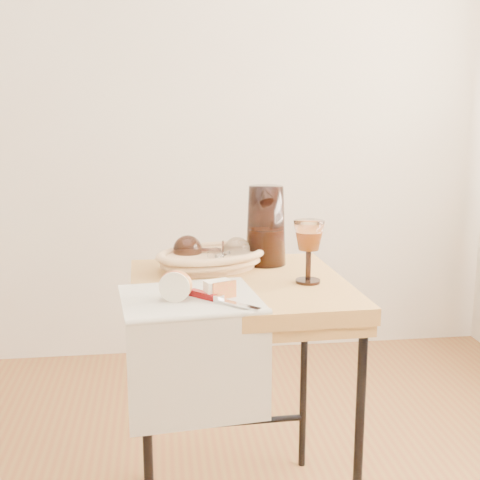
{
  "coord_description": "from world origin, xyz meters",
  "views": [
    {
      "loc": [
        0.14,
        -1.21,
        1.21
      ],
      "look_at": [
        0.35,
        0.41,
        0.87
      ],
      "focal_mm": 46.53,
      "sensor_mm": 36.0,
      "label": 1
    }
  ],
  "objects": [
    {
      "name": "pitcher",
      "position": [
        0.45,
        0.61,
        0.87
      ],
      "size": [
        0.21,
        0.28,
        0.28
      ],
      "primitive_type": null,
      "rotation": [
        0.0,
        0.0,
        0.22
      ],
      "color": "black",
      "rests_on": "side_table"
    },
    {
      "name": "goblet_lying_a",
      "position": [
        0.26,
        0.58,
        0.8
      ],
      "size": [
        0.15,
        0.11,
        0.09
      ],
      "primitive_type": null,
      "rotation": [
        0.0,
        0.0,
        2.99
      ],
      "color": "#44281E",
      "rests_on": "bread_basket"
    },
    {
      "name": "apple_half",
      "position": [
        0.17,
        0.26,
        0.79
      ],
      "size": [
        0.09,
        0.06,
        0.08
      ],
      "primitive_type": "ellipsoid",
      "rotation": [
        0.0,
        0.0,
        -0.21
      ],
      "color": "red",
      "rests_on": "tea_towel"
    },
    {
      "name": "bread_basket",
      "position": [
        0.29,
        0.57,
        0.78
      ],
      "size": [
        0.36,
        0.31,
        0.06
      ],
      "primitive_type": null,
      "rotation": [
        0.0,
        0.0,
        0.38
      ],
      "color": "#BE8647",
      "rests_on": "side_table"
    },
    {
      "name": "tea_towel",
      "position": [
        0.21,
        0.28,
        0.75
      ],
      "size": [
        0.37,
        0.34,
        0.01
      ],
      "primitive_type": "cube",
      "rotation": [
        0.0,
        0.0,
        0.11
      ],
      "color": "beige",
      "rests_on": "side_table"
    },
    {
      "name": "wine_goblet",
      "position": [
        0.53,
        0.39,
        0.84
      ],
      "size": [
        0.09,
        0.09,
        0.17
      ],
      "primitive_type": null,
      "rotation": [
        0.0,
        0.0,
        0.05
      ],
      "color": "white",
      "rests_on": "side_table"
    },
    {
      "name": "table_knife",
      "position": [
        0.28,
        0.22,
        0.76
      ],
      "size": [
        0.16,
        0.17,
        0.02
      ],
      "primitive_type": null,
      "rotation": [
        0.0,
        0.0,
        -0.8
      ],
      "color": "silver",
      "rests_on": "tea_towel"
    },
    {
      "name": "goblet_lying_b",
      "position": [
        0.33,
        0.55,
        0.8
      ],
      "size": [
        0.15,
        0.15,
        0.08
      ],
      "primitive_type": null,
      "rotation": [
        0.0,
        0.0,
        0.82
      ],
      "color": "white",
      "rests_on": "bread_basket"
    },
    {
      "name": "wall_back",
      "position": [
        0.0,
        1.8,
        1.35
      ],
      "size": [
        3.6,
        0.0,
        2.7
      ],
      "primitive_type": "cube",
      "color": "beige",
      "rests_on": "ground"
    },
    {
      "name": "apple_wedge",
      "position": [
        0.27,
        0.27,
        0.78
      ],
      "size": [
        0.07,
        0.06,
        0.04
      ],
      "primitive_type": "cube",
      "rotation": [
        0.0,
        0.0,
        0.37
      ],
      "color": "white",
      "rests_on": "tea_towel"
    },
    {
      "name": "side_table",
      "position": [
        0.35,
        0.43,
        0.37
      ],
      "size": [
        0.61,
        0.61,
        0.75
      ],
      "primitive_type": null,
      "rotation": [
        0.0,
        0.0,
        0.03
      ],
      "color": "brown",
      "rests_on": "floor"
    }
  ]
}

